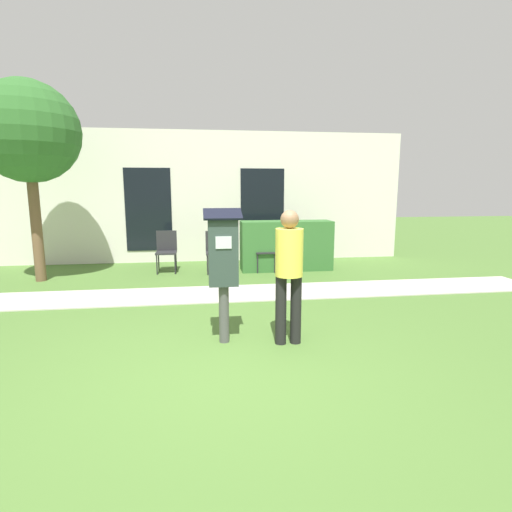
{
  "coord_description": "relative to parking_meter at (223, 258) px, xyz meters",
  "views": [
    {
      "loc": [
        -0.16,
        -3.78,
        1.83
      ],
      "look_at": [
        0.47,
        0.71,
        1.05
      ],
      "focal_mm": 28.0,
      "sensor_mm": 36.0,
      "label": 1
    }
  ],
  "objects": [
    {
      "name": "outdoor_chair_left",
      "position": [
        -1.0,
        4.24,
        -0.49
      ],
      "size": [
        0.44,
        0.44,
        0.9
      ],
      "rotation": [
        0.0,
        0.0,
        0.12
      ],
      "color": "#262628",
      "rests_on": "ground"
    },
    {
      "name": "sidewalk",
      "position": [
        -0.1,
        2.17,
        -1.01
      ],
      "size": [
        12.0,
        1.1,
        0.02
      ],
      "color": "#B7B2A8",
      "rests_on": "ground"
    },
    {
      "name": "building_facade",
      "position": [
        -0.1,
        5.55,
        0.58
      ],
      "size": [
        10.0,
        0.26,
        3.2
      ],
      "color": "silver",
      "rests_on": "ground"
    },
    {
      "name": "outdoor_chair_right",
      "position": [
        1.14,
        4.07,
        -0.49
      ],
      "size": [
        0.44,
        0.44,
        0.9
      ],
      "rotation": [
        0.0,
        0.0,
        0.07
      ],
      "color": "#262628",
      "rests_on": "ground"
    },
    {
      "name": "person_standing",
      "position": [
        0.75,
        -0.15,
        -0.09
      ],
      "size": [
        0.32,
        0.32,
        1.58
      ],
      "rotation": [
        0.0,
        0.0,
        -0.23
      ],
      "color": "black",
      "rests_on": "ground"
    },
    {
      "name": "ground_plane",
      "position": [
        -0.1,
        -0.78,
        -1.02
      ],
      "size": [
        40.0,
        40.0,
        0.0
      ],
      "primitive_type": "plane",
      "color": "#476B2D"
    },
    {
      "name": "tree",
      "position": [
        -3.42,
        3.7,
        1.83
      ],
      "size": [
        1.9,
        1.9,
        3.82
      ],
      "color": "brown",
      "rests_on": "ground"
    },
    {
      "name": "outdoor_chair_middle",
      "position": [
        0.07,
        4.04,
        -0.49
      ],
      "size": [
        0.44,
        0.44,
        0.9
      ],
      "rotation": [
        0.0,
        0.0,
        0.03
      ],
      "color": "#262628",
      "rests_on": "ground"
    },
    {
      "name": "parking_meter",
      "position": [
        0.0,
        0.0,
        0.0
      ],
      "size": [
        0.44,
        0.31,
        1.59
      ],
      "color": "#4C4C4C",
      "rests_on": "ground"
    },
    {
      "name": "hedge_row",
      "position": [
        1.64,
        4.11,
        -0.47
      ],
      "size": [
        2.03,
        0.6,
        1.1
      ],
      "color": "#33662D",
      "rests_on": "ground"
    }
  ]
}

